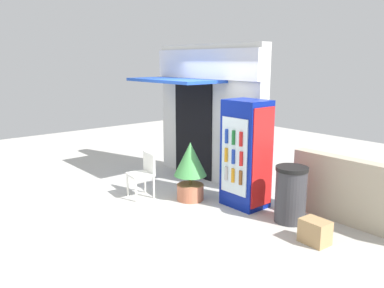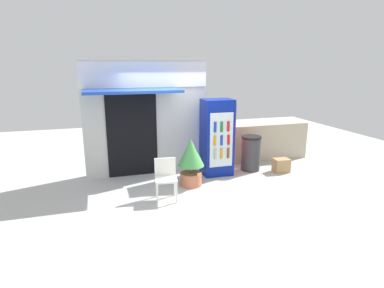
{
  "view_description": "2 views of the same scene",
  "coord_description": "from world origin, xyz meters",
  "px_view_note": "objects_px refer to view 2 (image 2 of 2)",
  "views": [
    {
      "loc": [
        5.39,
        -4.03,
        2.52
      ],
      "look_at": [
        0.07,
        0.44,
        1.02
      ],
      "focal_mm": 36.6,
      "sensor_mm": 36.0,
      "label": 1
    },
    {
      "loc": [
        -1.76,
        -6.1,
        2.67
      ],
      "look_at": [
        0.14,
        0.21,
        0.99
      ],
      "focal_mm": 29.47,
      "sensor_mm": 36.0,
      "label": 2
    }
  ],
  "objects_px": {
    "trash_bin": "(251,153)",
    "cardboard_box": "(281,165)",
    "plastic_chair": "(166,176)",
    "drink_cooler": "(217,137)",
    "potted_plant_near_shop": "(191,159)"
  },
  "relations": [
    {
      "from": "trash_bin",
      "to": "cardboard_box",
      "type": "distance_m",
      "value": 0.83
    },
    {
      "from": "plastic_chair",
      "to": "cardboard_box",
      "type": "height_order",
      "value": "plastic_chair"
    },
    {
      "from": "drink_cooler",
      "to": "plastic_chair",
      "type": "relative_size",
      "value": 2.25
    },
    {
      "from": "potted_plant_near_shop",
      "to": "cardboard_box",
      "type": "distance_m",
      "value": 2.51
    },
    {
      "from": "potted_plant_near_shop",
      "to": "trash_bin",
      "type": "bearing_deg",
      "value": 17.93
    },
    {
      "from": "plastic_chair",
      "to": "cardboard_box",
      "type": "distance_m",
      "value": 3.26
    },
    {
      "from": "drink_cooler",
      "to": "plastic_chair",
      "type": "xyz_separation_m",
      "value": [
        -1.53,
        -1.1,
        -0.44
      ]
    },
    {
      "from": "drink_cooler",
      "to": "potted_plant_near_shop",
      "type": "bearing_deg",
      "value": -146.53
    },
    {
      "from": "drink_cooler",
      "to": "cardboard_box",
      "type": "xyz_separation_m",
      "value": [
        1.63,
        -0.34,
        -0.76
      ]
    },
    {
      "from": "trash_bin",
      "to": "plastic_chair",
      "type": "bearing_deg",
      "value": -155.6
    },
    {
      "from": "drink_cooler",
      "to": "plastic_chair",
      "type": "height_order",
      "value": "drink_cooler"
    },
    {
      "from": "plastic_chair",
      "to": "trash_bin",
      "type": "height_order",
      "value": "trash_bin"
    },
    {
      "from": "drink_cooler",
      "to": "trash_bin",
      "type": "bearing_deg",
      "value": 1.26
    },
    {
      "from": "trash_bin",
      "to": "drink_cooler",
      "type": "bearing_deg",
      "value": -178.74
    },
    {
      "from": "potted_plant_near_shop",
      "to": "trash_bin",
      "type": "xyz_separation_m",
      "value": [
        1.77,
        0.57,
        -0.16
      ]
    }
  ]
}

